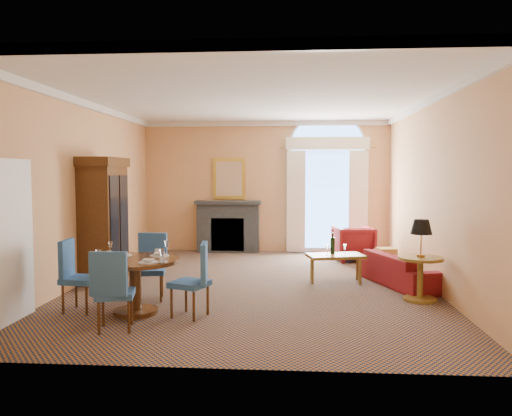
# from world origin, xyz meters

# --- Properties ---
(ground) EXTENTS (7.50, 7.50, 0.00)m
(ground) POSITION_xyz_m (0.00, 0.00, 0.00)
(ground) COLOR #142241
(ground) RESTS_ON ground
(room_envelope) EXTENTS (6.04, 7.52, 3.45)m
(room_envelope) POSITION_xyz_m (-0.03, 0.67, 2.51)
(room_envelope) COLOR tan
(room_envelope) RESTS_ON ground
(armoire) EXTENTS (0.63, 1.13, 2.21)m
(armoire) POSITION_xyz_m (-2.72, 0.16, 1.07)
(armoire) COLOR #3B210D
(armoire) RESTS_ON ground
(dining_table) EXTENTS (1.21, 1.21, 0.96)m
(dining_table) POSITION_xyz_m (-1.49, -1.90, 0.56)
(dining_table) COLOR #3B210D
(dining_table) RESTS_ON ground
(dining_chair_north) EXTENTS (0.53, 0.53, 1.01)m
(dining_chair_north) POSITION_xyz_m (-1.51, -1.06, 0.57)
(dining_chair_north) COLOR #265596
(dining_chair_north) RESTS_ON ground
(dining_chair_south) EXTENTS (0.54, 0.54, 1.01)m
(dining_chair_south) POSITION_xyz_m (-1.51, -2.72, 0.57)
(dining_chair_south) COLOR #265596
(dining_chair_south) RESTS_ON ground
(dining_chair_east) EXTENTS (0.58, 0.58, 1.01)m
(dining_chair_east) POSITION_xyz_m (-0.62, -2.00, 0.57)
(dining_chair_east) COLOR #265596
(dining_chair_east) RESTS_ON ground
(dining_chair_west) EXTENTS (0.50, 0.49, 1.01)m
(dining_chair_west) POSITION_xyz_m (-2.38, -1.84, 0.57)
(dining_chair_west) COLOR #265596
(dining_chair_west) RESTS_ON ground
(sofa) EXTENTS (1.30, 2.00, 0.54)m
(sofa) POSITION_xyz_m (2.55, 0.17, 0.27)
(sofa) COLOR maroon
(sofa) RESTS_ON ground
(armchair) EXTENTS (0.94, 0.96, 0.76)m
(armchair) POSITION_xyz_m (2.01, 2.56, 0.38)
(armchair) COLOR maroon
(armchair) RESTS_ON ground
(coffee_table) EXTENTS (1.07, 0.75, 0.87)m
(coffee_table) POSITION_xyz_m (1.43, 0.32, 0.46)
(coffee_table) COLOR olive
(coffee_table) RESTS_ON ground
(side_table) EXTENTS (0.67, 0.67, 1.21)m
(side_table) POSITION_xyz_m (2.60, -0.90, 0.73)
(side_table) COLOR olive
(side_table) RESTS_ON ground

